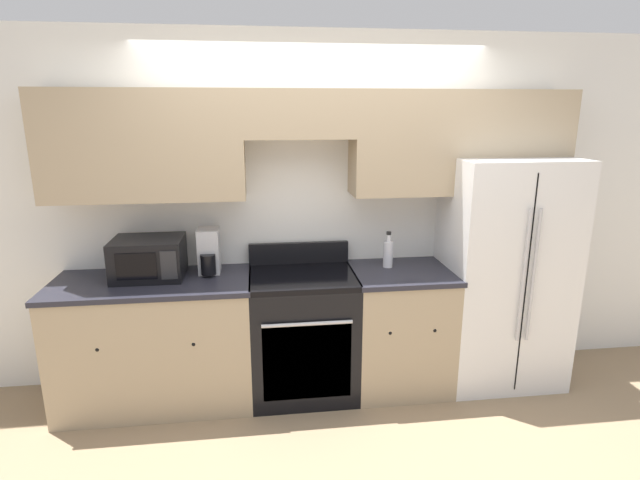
{
  "coord_description": "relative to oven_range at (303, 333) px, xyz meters",
  "views": [
    {
      "loc": [
        -0.43,
        -3.04,
        2.05
      ],
      "look_at": [
        0.0,
        0.31,
        1.16
      ],
      "focal_mm": 28.0,
      "sensor_mm": 36.0,
      "label": 1
    }
  ],
  "objects": [
    {
      "name": "ground_plane",
      "position": [
        0.13,
        -0.31,
        -0.46
      ],
      "size": [
        12.0,
        12.0,
        0.0
      ],
      "primitive_type": "plane",
      "color": "#937A5B"
    },
    {
      "name": "wall_back",
      "position": [
        0.13,
        0.27,
        1.05
      ],
      "size": [
        8.0,
        0.39,
        2.6
      ],
      "color": "white",
      "rests_on": "ground_plane"
    },
    {
      "name": "lower_cabinets_left",
      "position": [
        -1.04,
        -0.0,
        -0.0
      ],
      "size": [
        1.36,
        0.64,
        0.91
      ],
      "color": "tan",
      "rests_on": "ground_plane"
    },
    {
      "name": "lower_cabinets_right",
      "position": [
        0.73,
        -0.0,
        -0.0
      ],
      "size": [
        0.73,
        0.64,
        0.91
      ],
      "color": "tan",
      "rests_on": "ground_plane"
    },
    {
      "name": "oven_range",
      "position": [
        0.0,
        0.0,
        0.0
      ],
      "size": [
        0.75,
        0.65,
        1.07
      ],
      "color": "black",
      "rests_on": "ground_plane"
    },
    {
      "name": "refrigerator",
      "position": [
        1.52,
        0.06,
        0.4
      ],
      "size": [
        0.88,
        0.77,
        1.72
      ],
      "color": "white",
      "rests_on": "ground_plane"
    },
    {
      "name": "microwave",
      "position": [
        -1.06,
        0.08,
        0.59
      ],
      "size": [
        0.47,
        0.38,
        0.28
      ],
      "color": "black",
      "rests_on": "lower_cabinets_left"
    },
    {
      "name": "bottle",
      "position": [
        0.65,
        0.1,
        0.56
      ],
      "size": [
        0.07,
        0.07,
        0.27
      ],
      "color": "silver",
      "rests_on": "lower_cabinets_right"
    },
    {
      "name": "electric_kettle",
      "position": [
        -0.66,
        0.13,
        0.6
      ],
      "size": [
        0.15,
        0.25,
        0.32
      ],
      "color": "#B7B7BC",
      "rests_on": "lower_cabinets_left"
    }
  ]
}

